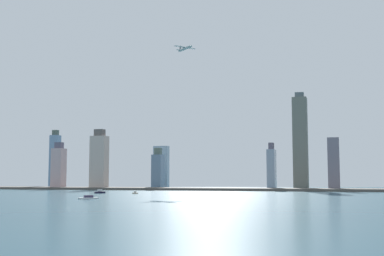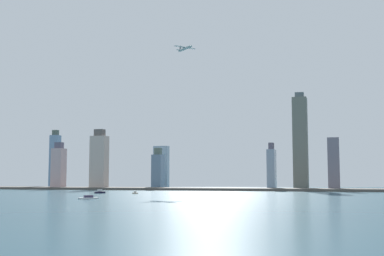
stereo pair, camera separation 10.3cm
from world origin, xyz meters
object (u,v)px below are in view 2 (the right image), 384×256
(skyscraper_1, at_px, (272,168))
(boat_2, at_px, (135,193))
(skyscraper_5, at_px, (161,167))
(skyscraper_8, at_px, (59,168))
(boat_0, at_px, (88,198))
(boat_1, at_px, (100,192))
(skyscraper_6, at_px, (158,170))
(skyscraper_7, at_px, (300,143))
(skyscraper_3, at_px, (99,161))
(skyscraper_0, at_px, (55,160))
(skyscraper_2, at_px, (334,164))
(airplane, at_px, (185,48))

(skyscraper_1, bearing_deg, boat_2, -116.58)
(skyscraper_5, bearing_deg, skyscraper_8, -144.12)
(skyscraper_5, distance_m, boat_2, 305.20)
(skyscraper_5, height_order, boat_0, skyscraper_5)
(skyscraper_8, bearing_deg, boat_1, -47.95)
(boat_2, bearing_deg, boat_0, 110.31)
(skyscraper_1, distance_m, boat_2, 279.16)
(skyscraper_6, bearing_deg, boat_2, -75.71)
(skyscraper_5, bearing_deg, skyscraper_7, -11.45)
(boat_2, bearing_deg, boat_1, 5.84)
(skyscraper_3, xyz_separation_m, boat_1, (90.62, -177.38, -42.33))
(skyscraper_0, height_order, skyscraper_5, skyscraper_0)
(boat_0, bearing_deg, boat_1, 68.00)
(skyscraper_6, bearing_deg, skyscraper_7, -0.61)
(skyscraper_0, bearing_deg, boat_0, -55.52)
(skyscraper_3, distance_m, skyscraper_6, 99.26)
(skyscraper_2, relative_size, airplane, 2.50)
(skyscraper_0, bearing_deg, skyscraper_8, -55.78)
(skyscraper_0, distance_m, boat_0, 536.83)
(airplane, bearing_deg, skyscraper_3, -142.27)
(airplane, bearing_deg, skyscraper_2, 50.02)
(skyscraper_6, bearing_deg, skyscraper_1, 0.22)
(skyscraper_5, relative_size, skyscraper_8, 0.97)
(skyscraper_6, bearing_deg, skyscraper_5, 103.18)
(skyscraper_0, relative_size, skyscraper_2, 1.42)
(skyscraper_2, bearing_deg, skyscraper_3, -175.73)
(skyscraper_3, xyz_separation_m, skyscraper_5, (64.21, 110.09, -7.29))
(skyscraper_6, height_order, airplane, airplane)
(boat_0, xyz_separation_m, boat_2, (-16.91, 144.38, -0.12))
(skyscraper_1, distance_m, boat_1, 297.92)
(skyscraper_0, xyz_separation_m, skyscraper_8, (70.88, -104.21, -15.76))
(skyscraper_1, bearing_deg, boat_0, -105.28)
(skyscraper_7, height_order, skyscraper_8, skyscraper_7)
(skyscraper_0, distance_m, skyscraper_8, 127.02)
(skyscraper_1, xyz_separation_m, skyscraper_3, (-262.23, -64.13, 11.01))
(skyscraper_7, bearing_deg, airplane, -157.15)
(skyscraper_2, xyz_separation_m, boat_0, (-200.52, -354.82, -36.63))
(skyscraper_0, distance_m, skyscraper_6, 228.99)
(skyscraper_2, height_order, boat_1, skyscraper_2)
(airplane, bearing_deg, skyscraper_0, -161.57)
(skyscraper_1, relative_size, skyscraper_5, 0.98)
(skyscraper_0, relative_size, boat_2, 15.24)
(skyscraper_7, xyz_separation_m, boat_1, (-216.41, -238.29, -70.13))
(skyscraper_5, bearing_deg, skyscraper_1, -13.07)
(skyscraper_5, xyz_separation_m, skyscraper_7, (242.82, -49.17, 35.09))
(skyscraper_2, relative_size, boat_2, 10.74)
(skyscraper_2, xyz_separation_m, skyscraper_5, (-291.34, 83.53, -1.12))
(skyscraper_0, relative_size, boat_0, 6.74)
(skyscraper_7, height_order, boat_2, skyscraper_7)
(skyscraper_7, xyz_separation_m, boat_2, (-168.91, -244.79, -70.73))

